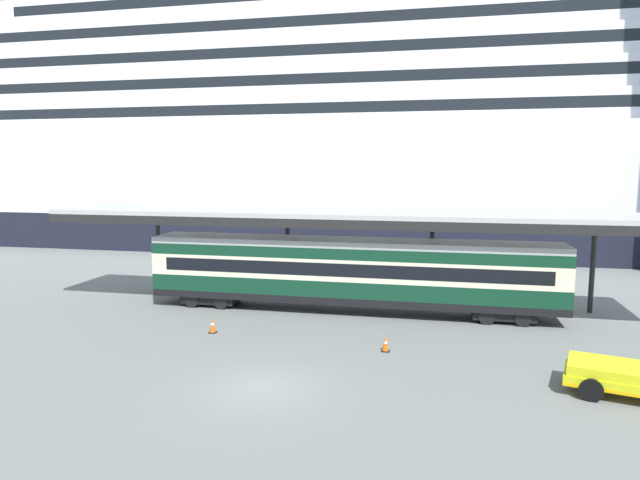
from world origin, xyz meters
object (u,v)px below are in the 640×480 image
object	(u,v)px
traffic_cone_mid	(213,325)
train_carriage	(350,271)
cruise_ship	(496,126)
traffic_cone_near	(386,344)

from	to	relation	value
traffic_cone_mid	train_carriage	bearing A→B (deg)	42.76
cruise_ship	train_carriage	bearing A→B (deg)	-108.07
traffic_cone_near	cruise_ship	bearing A→B (deg)	78.69
traffic_cone_mid	cruise_ship	bearing A→B (deg)	66.26
train_carriage	traffic_cone_mid	bearing A→B (deg)	-137.24
train_carriage	cruise_ship	bearing A→B (deg)	71.93
train_carriage	traffic_cone_mid	size ratio (longest dim) A/B	29.34
train_carriage	traffic_cone_near	world-z (taller)	train_carriage
train_carriage	traffic_cone_near	bearing A→B (deg)	-67.80
traffic_cone_near	traffic_cone_mid	size ratio (longest dim) A/B	0.90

